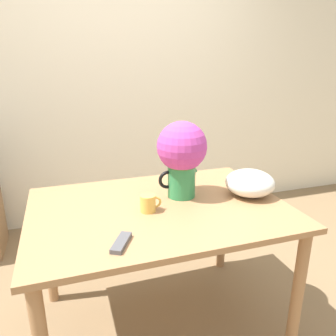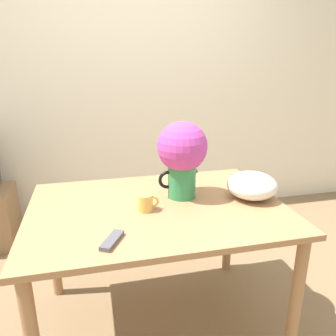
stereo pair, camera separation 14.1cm
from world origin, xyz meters
The scene contains 7 objects.
ground_plane centered at (0.00, 0.00, 0.00)m, with size 12.00×12.00×0.00m, color #7F6647.
wall_back centered at (0.00, 1.61, 1.30)m, with size 8.00×0.05×2.60m.
table centered at (-0.06, 0.07, 0.66)m, with size 1.33×0.94×0.76m.
flower_vase centered at (0.09, 0.16, 1.01)m, with size 0.27×0.27×0.42m.
coffee_mug centered at (-0.13, 0.03, 0.81)m, with size 0.11×0.08×0.09m.
white_bowl centered at (0.47, 0.05, 0.84)m, with size 0.28×0.28×0.14m.
remote_control centered at (-0.32, -0.25, 0.77)m, with size 0.12×0.16×0.02m.
Camera 1 is at (-0.51, -1.44, 1.49)m, focal length 35.00 mm.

